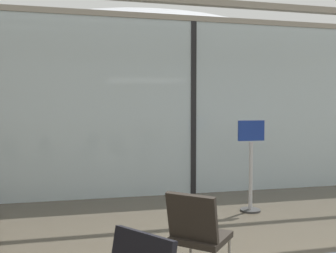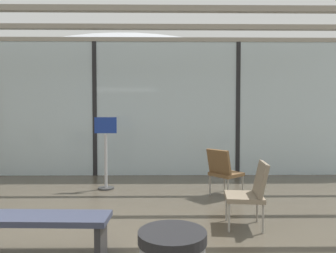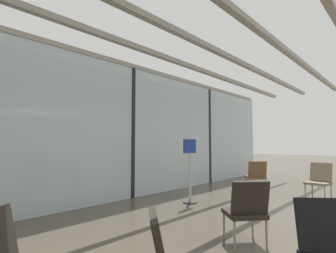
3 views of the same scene
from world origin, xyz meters
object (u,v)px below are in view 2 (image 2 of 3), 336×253
Objects in this scene: lounge_chair_3 at (251,190)px; lounge_chair_4 at (223,169)px; parked_airplane at (116,94)px; info_sign at (106,155)px; waiting_bench at (36,226)px.

lounge_chair_3 is 1.00× the size of lounge_chair_4.
info_sign is (0.66, -5.59, -1.58)m from parked_airplane.
info_sign reaches higher than lounge_chair_4.
parked_airplane is 5.85m from info_sign.
info_sign is (-2.32, 2.12, 0.18)m from lounge_chair_3.
parked_airplane is at bearing 96.75° from info_sign.
parked_airplane is 8.33× the size of waiting_bench.
lounge_chair_4 is at bearing 47.55° from waiting_bench.
waiting_bench is at bearing -86.55° from parked_airplane.
parked_airplane reaches higher than lounge_chair_3.
lounge_chair_3 and lounge_chair_4 have the same top height.
lounge_chair_3 is 2.62m from waiting_bench.
waiting_bench is (-2.46, -0.91, -0.13)m from lounge_chair_3.
lounge_chair_3 is at bearing -68.88° from parked_airplane.
lounge_chair_4 reaches higher than waiting_bench.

